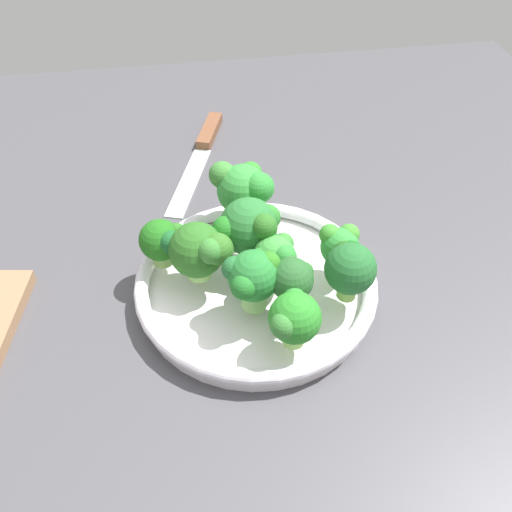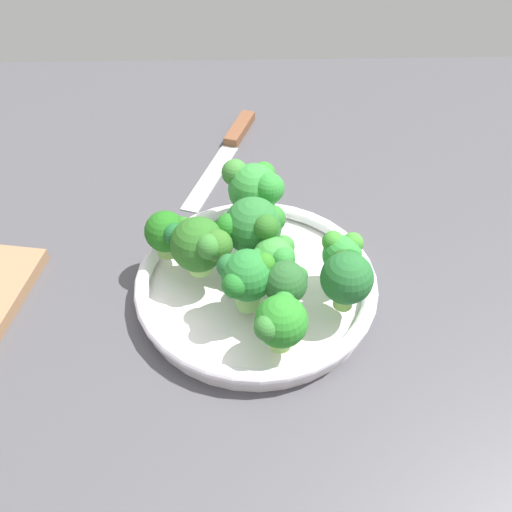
# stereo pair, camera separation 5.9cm
# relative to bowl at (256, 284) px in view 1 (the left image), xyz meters

# --- Properties ---
(ground_plane) EXTENTS (1.30, 1.30, 0.03)m
(ground_plane) POSITION_rel_bowl_xyz_m (-0.01, 0.02, -0.03)
(ground_plane) COLOR #47464C
(bowl) EXTENTS (0.28, 0.28, 0.03)m
(bowl) POSITION_rel_bowl_xyz_m (0.00, 0.00, 0.00)
(bowl) COLOR white
(bowl) RESTS_ON ground_plane
(broccoli_floret_0) EXTENTS (0.05, 0.05, 0.06)m
(broccoli_floret_0) POSITION_rel_bowl_xyz_m (-0.01, -0.02, 0.05)
(broccoli_floret_0) COLOR #9ED871
(broccoli_floret_0) RESTS_ON bowl
(broccoli_floret_1) EXTENTS (0.07, 0.07, 0.07)m
(broccoli_floret_1) POSITION_rel_bowl_xyz_m (0.01, 0.06, 0.06)
(broccoli_floret_1) COLOR #97D166
(broccoli_floret_1) RESTS_ON bowl
(broccoli_floret_2) EXTENTS (0.04, 0.05, 0.06)m
(broccoli_floret_2) POSITION_rel_bowl_xyz_m (0.00, -0.09, 0.05)
(broccoli_floret_2) COLOR #9AD667
(broccoli_floret_2) RESTS_ON bowl
(broccoli_floret_3) EXTENTS (0.06, 0.07, 0.08)m
(broccoli_floret_3) POSITION_rel_bowl_xyz_m (0.10, -0.00, 0.07)
(broccoli_floret_3) COLOR #A1D06D
(broccoli_floret_3) RESTS_ON bowl
(broccoli_floret_4) EXTENTS (0.05, 0.05, 0.07)m
(broccoli_floret_4) POSITION_rel_bowl_xyz_m (-0.05, -0.03, 0.05)
(broccoli_floret_4) COLOR #82C463
(broccoli_floret_4) RESTS_ON bowl
(broccoli_floret_5) EXTENTS (0.07, 0.08, 0.08)m
(broccoli_floret_5) POSITION_rel_bowl_xyz_m (0.03, 0.00, 0.06)
(broccoli_floret_5) COLOR #83B051
(broccoli_floret_5) RESTS_ON bowl
(broccoli_floret_6) EXTENTS (0.06, 0.06, 0.07)m
(broccoli_floret_6) POSITION_rel_bowl_xyz_m (-0.04, 0.01, 0.06)
(broccoli_floret_6) COLOR #77B25C
(broccoli_floret_6) RESTS_ON bowl
(broccoli_floret_7) EXTENTS (0.06, 0.05, 0.06)m
(broccoli_floret_7) POSITION_rel_bowl_xyz_m (-0.10, -0.02, 0.05)
(broccoli_floret_7) COLOR #9DD865
(broccoli_floret_7) RESTS_ON bowl
(broccoli_floret_8) EXTENTS (0.05, 0.05, 0.06)m
(broccoli_floret_8) POSITION_rel_bowl_xyz_m (0.04, 0.10, 0.05)
(broccoli_floret_8) COLOR #80B255
(broccoli_floret_8) RESTS_ON bowl
(broccoli_floret_9) EXTENTS (0.06, 0.06, 0.07)m
(broccoli_floret_9) POSITION_rel_bowl_xyz_m (-0.04, -0.09, 0.06)
(broccoli_floret_9) COLOR #7EB44E
(broccoli_floret_9) RESTS_ON bowl
(knife) EXTENTS (0.26, 0.11, 0.01)m
(knife) POSITION_rel_bowl_xyz_m (0.31, 0.03, -0.01)
(knife) COLOR silver
(knife) RESTS_ON ground_plane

